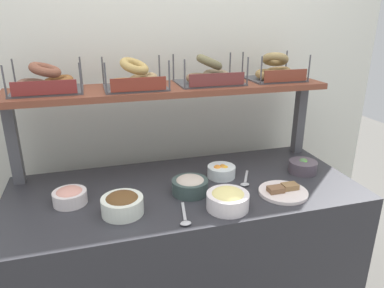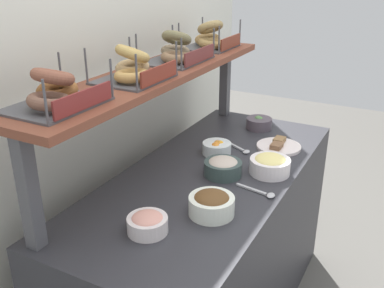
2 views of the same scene
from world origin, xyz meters
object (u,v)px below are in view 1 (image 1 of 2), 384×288
serving_spoon_near_plate (245,181)px  serving_spoon_by_edge (185,218)px  bagel_basket_cinnamon_raisin (46,82)px  bagel_basket_poppy (209,74)px  bowl_veggie_mix (302,166)px  bowl_fruit_salad (221,171)px  bowl_lox_spread (70,196)px  serving_plate_white (283,191)px  bagel_basket_everything (274,71)px  bowl_tuna_salad (190,185)px  bagel_basket_sesame (135,78)px  bowl_egg_salad (228,199)px  bowl_chocolate_spread (122,204)px

serving_spoon_near_plate → serving_spoon_by_edge: bearing=-146.9°
bagel_basket_cinnamon_raisin → bagel_basket_poppy: size_ratio=0.95×
bowl_veggie_mix → bowl_fruit_salad: bearing=172.4°
bowl_lox_spread → serving_plate_white: 0.94m
bowl_veggie_mix → bagel_basket_everything: size_ratio=0.50×
bowl_veggie_mix → serving_spoon_by_edge: bearing=-158.6°
bagel_basket_poppy → bowl_lox_spread: bearing=-158.3°
bowl_veggie_mix → bagel_basket_cinnamon_raisin: (-1.20, 0.28, 0.44)m
serving_spoon_near_plate → serving_spoon_by_edge: size_ratio=0.91×
bagel_basket_cinnamon_raisin → bagel_basket_poppy: (0.78, -0.01, -0.00)m
serving_spoon_by_edge → bowl_tuna_salad: bearing=68.9°
bagel_basket_cinnamon_raisin → bowl_veggie_mix: bearing=-13.2°
bagel_basket_sesame → bagel_basket_poppy: (0.38, 0.02, -0.00)m
serving_spoon_near_plate → bagel_basket_sesame: 0.72m
bagel_basket_poppy → bagel_basket_everything: (0.37, 0.01, 0.00)m
bowl_fruit_salad → bagel_basket_poppy: (-0.00, 0.21, 0.45)m
bowl_tuna_salad → bagel_basket_poppy: bearing=59.7°
bowl_fruit_salad → serving_spoon_near_plate: 0.13m
bowl_lox_spread → bowl_egg_salad: (0.63, -0.23, 0.01)m
bowl_fruit_salad → bagel_basket_sesame: size_ratio=0.47×
bagel_basket_sesame → serving_plate_white: bearing=-36.8°
bowl_tuna_salad → bagel_basket_sesame: bagel_basket_sesame is taller
bowl_lox_spread → bagel_basket_everything: bagel_basket_everything is taller
bowl_fruit_salad → serving_plate_white: 0.32m
serving_spoon_near_plate → serving_plate_white: bearing=-52.9°
bowl_egg_salad → serving_spoon_near_plate: bowl_egg_salad is taller
serving_spoon_near_plate → bagel_basket_poppy: bagel_basket_poppy is taller
bowl_chocolate_spread → serving_spoon_near_plate: bowl_chocolate_spread is taller
bowl_chocolate_spread → serving_spoon_by_edge: size_ratio=0.98×
bowl_lox_spread → bagel_basket_cinnamon_raisin: size_ratio=0.46×
bowl_lox_spread → bagel_basket_sesame: 0.61m
serving_plate_white → bagel_basket_everything: bagel_basket_everything is taller
bowl_lox_spread → bagel_basket_poppy: 0.89m
bowl_tuna_salad → serving_spoon_by_edge: size_ratio=0.95×
bowl_chocolate_spread → bagel_basket_sesame: bearing=72.7°
bowl_lox_spread → bowl_tuna_salad: bowl_tuna_salad is taller
bagel_basket_sesame → bowl_tuna_salad: bearing=-59.7°
serving_plate_white → bagel_basket_cinnamon_raisin: size_ratio=0.70×
bowl_fruit_salad → bowl_egg_salad: (-0.08, -0.30, 0.01)m
bagel_basket_poppy → bagel_basket_everything: 0.37m
bowl_tuna_salad → serving_spoon_near_plate: size_ratio=1.03×
bowl_chocolate_spread → bagel_basket_everything: bagel_basket_everything is taller
bowl_tuna_salad → bagel_basket_sesame: size_ratio=0.56×
serving_spoon_by_edge → bowl_egg_salad: bearing=10.2°
bowl_chocolate_spread → bagel_basket_poppy: bagel_basket_poppy is taller
bowl_tuna_salad → bagel_basket_everything: bagel_basket_everything is taller
bowl_chocolate_spread → bowl_egg_salad: 0.43m
bowl_chocolate_spread → bagel_basket_sesame: 0.61m
bowl_veggie_mix → bagel_basket_everything: bagel_basket_everything is taller
bowl_tuna_salad → bowl_egg_salad: bowl_egg_salad is taller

